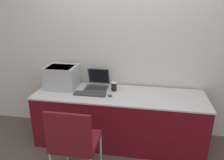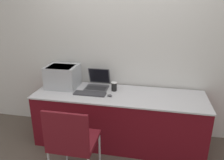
# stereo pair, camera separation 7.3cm
# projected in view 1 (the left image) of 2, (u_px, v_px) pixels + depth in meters

# --- Properties ---
(ground_plane) EXTENTS (14.00, 14.00, 0.00)m
(ground_plane) POSITION_uv_depth(u_px,v_px,m) (115.00, 156.00, 2.84)
(ground_plane) COLOR brown
(wall_back) EXTENTS (8.00, 0.05, 2.60)m
(wall_back) POSITION_uv_depth(u_px,v_px,m) (124.00, 46.00, 3.08)
(wall_back) COLOR silver
(wall_back) RESTS_ON ground_plane
(table) EXTENTS (2.27, 0.70, 0.73)m
(table) POSITION_uv_depth(u_px,v_px,m) (119.00, 118.00, 3.03)
(table) COLOR maroon
(table) RESTS_ON ground_plane
(printer) EXTENTS (0.43, 0.37, 0.32)m
(printer) POSITION_uv_depth(u_px,v_px,m) (62.00, 76.00, 3.08)
(printer) COLOR #B2B7BC
(printer) RESTS_ON table
(laptop_left) EXTENTS (0.32, 0.34, 0.26)m
(laptop_left) POSITION_uv_depth(u_px,v_px,m) (97.00, 84.00, 3.11)
(laptop_left) COLOR #4C4C51
(laptop_left) RESTS_ON table
(external_keyboard) EXTENTS (0.43, 0.13, 0.02)m
(external_keyboard) POSITION_uv_depth(u_px,v_px,m) (90.00, 94.00, 2.88)
(external_keyboard) COLOR #3D3D42
(external_keyboard) RESTS_ON table
(coffee_cup) EXTENTS (0.08, 0.08, 0.12)m
(coffee_cup) POSITION_uv_depth(u_px,v_px,m) (114.00, 86.00, 3.00)
(coffee_cup) COLOR black
(coffee_cup) RESTS_ON table
(mouse) EXTENTS (0.06, 0.04, 0.03)m
(mouse) POSITION_uv_depth(u_px,v_px,m) (110.00, 96.00, 2.82)
(mouse) COLOR #4C4C51
(mouse) RESTS_ON table
(chair) EXTENTS (0.46, 0.46, 0.93)m
(chair) POSITION_uv_depth(u_px,v_px,m) (74.00, 140.00, 2.25)
(chair) COLOR maroon
(chair) RESTS_ON ground_plane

